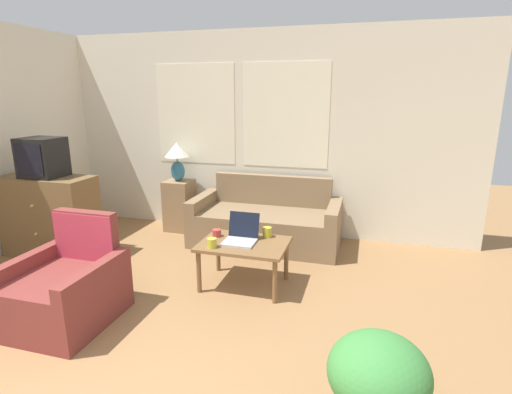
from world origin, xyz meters
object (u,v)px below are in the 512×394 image
television (42,157)px  cup_yellow (217,233)px  cup_navy (267,232)px  potted_plant (378,381)px  coffee_table (244,248)px  cup_white (212,243)px  armchair (67,290)px  laptop (241,235)px  table_lamp (177,156)px  couch (267,223)px

television → cup_yellow: (2.05, -0.05, -0.66)m
cup_navy → potted_plant: (1.04, -1.75, -0.12)m
coffee_table → cup_navy: (0.17, 0.21, 0.10)m
coffee_table → cup_navy: cup_navy is taller
cup_white → potted_plant: 1.98m
armchair → cup_navy: size_ratio=8.48×
laptop → cup_white: (-0.21, -0.23, -0.01)m
television → laptop: bearing=-2.6°
laptop → potted_plant: 2.01m
table_lamp → cup_white: bearing=-54.4°
laptop → cup_yellow: size_ratio=3.60×
table_lamp → potted_plant: table_lamp is taller
television → potted_plant: television is taller
couch → laptop: couch is taller
couch → cup_white: couch is taller
cup_white → cup_navy: bearing=44.4°
armchair → table_lamp: bearing=93.1°
laptop → cup_navy: (0.21, 0.18, -0.01)m
cup_navy → coffee_table: bearing=-129.2°
table_lamp → cup_white: (1.10, -1.54, -0.53)m
potted_plant → couch: bearing=115.5°
cup_white → laptop: bearing=47.4°
couch → table_lamp: size_ratio=3.49×
table_lamp → potted_plant: 3.91m
couch → armchair: (-1.14, -2.15, 0.00)m
armchair → potted_plant: size_ratio=1.35×
table_lamp → potted_plant: size_ratio=0.82×
couch → potted_plant: 3.02m
table_lamp → coffee_table: (1.35, -1.35, -0.63)m
laptop → cup_yellow: bearing=167.3°
laptop → cup_yellow: 0.28m
armchair → couch: bearing=61.9°
couch → cup_navy: size_ratio=18.03×
table_lamp → laptop: size_ratio=1.64×
cup_yellow → cup_white: bearing=-77.0°
armchair → cup_white: size_ratio=9.55×
couch → cup_yellow: bearing=-102.0°
armchair → cup_navy: armchair is taller
couch → cup_yellow: couch is taller
television → couch: bearing=24.7°
couch → armchair: size_ratio=2.13×
armchair → laptop: bearing=39.8°
table_lamp → armchair: bearing=-86.9°
armchair → cup_yellow: size_ratio=9.71×
television → cup_navy: bearing=1.7°
coffee_table → table_lamp: bearing=135.1°
couch → cup_navy: 1.03m
couch → laptop: bearing=-87.9°
cup_yellow → potted_plant: (1.53, -1.63, -0.10)m
television → cup_navy: television is taller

